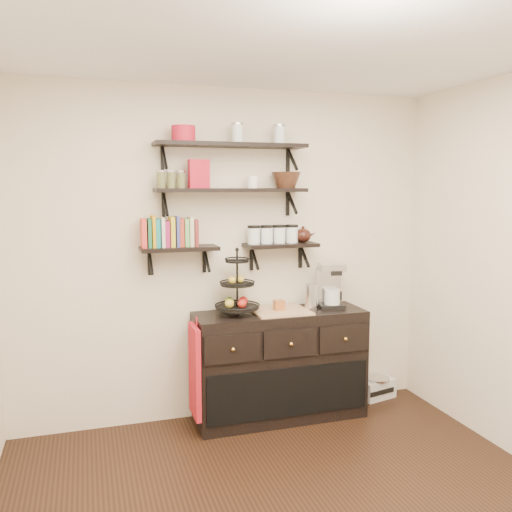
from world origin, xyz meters
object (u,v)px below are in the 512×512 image
(sideboard, at_px, (280,365))
(fruit_stand, at_px, (237,293))
(radio, at_px, (377,388))
(coffee_maker, at_px, (330,286))

(sideboard, height_order, fruit_stand, fruit_stand)
(fruit_stand, distance_m, radio, 1.67)
(coffee_maker, xyz_separation_m, radio, (0.54, 0.09, -0.99))
(sideboard, bearing_deg, coffee_maker, 3.25)
(radio, bearing_deg, fruit_stand, 171.13)
(sideboard, relative_size, coffee_maker, 3.69)
(fruit_stand, bearing_deg, coffee_maker, 1.56)
(fruit_stand, bearing_deg, radio, 4.85)
(sideboard, xyz_separation_m, fruit_stand, (-0.36, 0.00, 0.63))
(sideboard, height_order, radio, sideboard)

